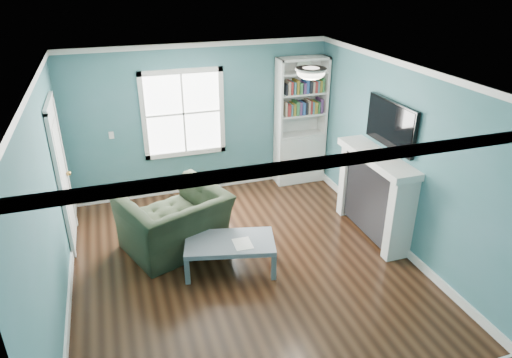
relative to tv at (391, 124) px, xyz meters
name	(u,v)px	position (x,y,z in m)	size (l,w,h in m)	color
floor	(244,265)	(-2.20, -0.20, -1.72)	(5.00, 5.00, 0.00)	black
room_walls	(243,158)	(-2.20, -0.20, -0.14)	(5.00, 5.00, 5.00)	#316D6E
trim	(243,184)	(-2.20, -0.20, -0.49)	(4.50, 5.00, 2.60)	white
window	(183,114)	(-2.50, 2.29, -0.27)	(1.40, 0.06, 1.50)	white
bookshelf	(300,134)	(-0.43, 2.10, -0.80)	(0.90, 0.35, 2.31)	silver
fireplace	(375,196)	(-0.12, 0.00, -1.09)	(0.44, 1.58, 1.30)	black
tv	(391,124)	(0.00, 0.00, 0.00)	(0.06, 1.10, 0.65)	black
door	(62,174)	(-4.42, 1.20, -0.65)	(0.12, 0.98, 2.17)	silver
ceiling_fixture	(311,72)	(-1.30, -0.10, 0.82)	(0.38, 0.38, 0.15)	white
light_switch	(111,135)	(-3.70, 2.28, -0.52)	(0.08, 0.01, 0.12)	white
recliner	(174,213)	(-3.01, 0.50, -1.14)	(1.34, 0.87, 1.17)	black
coffee_table	(230,244)	(-2.39, -0.20, -1.35)	(1.29, 0.90, 0.43)	#515C61
paper_sheet	(243,244)	(-2.25, -0.32, -1.30)	(0.23, 0.29, 0.00)	white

